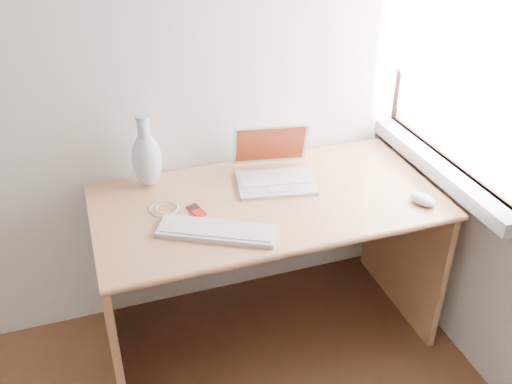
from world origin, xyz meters
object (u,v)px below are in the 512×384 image
object	(u,v)px
external_keyboard	(217,231)
vase	(147,158)
desk	(261,230)
laptop	(272,170)

from	to	relation	value
external_keyboard	vase	xyz separation A→B (m)	(-0.18, 0.43, 0.12)
desk	vase	distance (m)	0.57
desk	laptop	bearing A→B (deg)	37.63
desk	vase	size ratio (longest dim) A/B	4.43
laptop	desk	bearing A→B (deg)	-132.13
desk	laptop	distance (m)	0.27
laptop	vase	bearing A→B (deg)	176.29
desk	vase	bearing A→B (deg)	157.71
external_keyboard	vase	world-z (taller)	vase
laptop	external_keyboard	size ratio (longest dim) A/B	0.79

